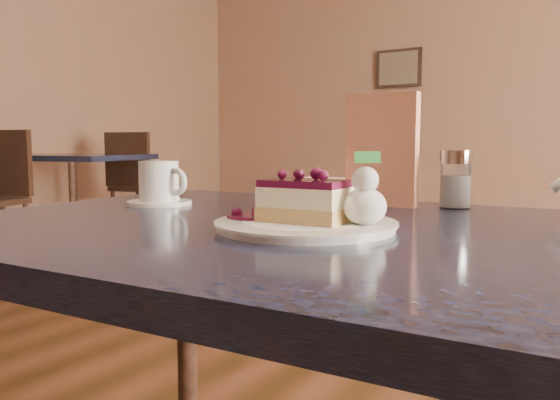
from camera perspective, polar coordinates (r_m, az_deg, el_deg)
The scene contains 10 objects.
main_table at distance 0.87m, azimuth 4.21°, elevation -7.91°, with size 1.29×0.90×0.77m.
dessert_plate at distance 0.81m, azimuth 2.70°, elevation -2.68°, with size 0.26×0.26×0.01m, color white.
cheesecake_slice at distance 0.80m, azimuth 2.71°, elevation -0.10°, with size 0.13×0.10×0.06m.
whipped_cream at distance 0.78m, azimuth 8.85°, elevation -0.65°, with size 0.06×0.06×0.05m.
berry_sauce at distance 0.84m, azimuth -2.80°, elevation -1.68°, with size 0.08×0.08×0.01m, color #330515.
coffee_set at distance 1.16m, azimuth -12.43°, elevation 1.54°, with size 0.14×0.13×0.09m.
menu_card at distance 1.12m, azimuth 10.59°, elevation 5.17°, with size 0.14×0.03×0.23m, color #DBB78F.
sugar_shaker at distance 1.12m, azimuth 17.87°, elevation 2.13°, with size 0.06×0.06×0.11m.
napkin_stack at distance 1.16m, azimuth 4.48°, elevation 0.93°, with size 0.12×0.12×0.05m, color white.
bg_table_far_left at distance 4.85m, azimuth -20.56°, elevation -4.23°, with size 1.24×1.97×1.31m.
Camera 1 is at (0.65, -0.71, 0.90)m, focal length 35.00 mm.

